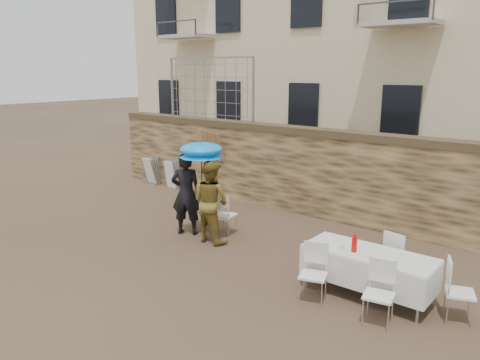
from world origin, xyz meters
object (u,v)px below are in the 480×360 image
Objects in this scene: table_chair_side at (460,291)px; chair_stack_right at (176,173)px; banquet_table at (369,254)px; soda_bottle at (354,244)px; couple_chair_right at (226,214)px; umbrella at (201,152)px; chair_stack_left at (157,169)px; man_suit at (186,194)px; couple_chair_left at (203,208)px; table_chair_front_left at (313,274)px; woman_dress at (211,202)px; table_chair_front_right at (379,294)px; table_chair_back at (398,257)px.

table_chair_side is 1.04× the size of chair_stack_right.
banquet_table is 0.30m from soda_bottle.
chair_stack_right is (-4.07, 2.29, -0.02)m from couple_chair_right.
table_chair_side is (5.49, -0.26, -1.44)m from umbrella.
table_chair_side is at bearing -16.46° from chair_stack_left.
man_suit is 2.06× the size of chair_stack_left.
couple_chair_left is 4.84m from chair_stack_left.
umbrella is 2.12× the size of table_chair_front_left.
table_chair_side is at bearing 8.88° from soda_bottle.
couple_chair_right is at bearing 61.12° from table_chair_side.
table_chair_front_left is at bearing 164.15° from woman_dress.
woman_dress is (0.75, 0.00, -0.05)m from man_suit.
soda_bottle is (3.54, -0.41, 0.01)m from woman_dress.
couple_chair_right reaches higher than chair_stack_right.
couple_chair_right is at bearing 135.53° from table_chair_front_left.
man_suit is 1.98× the size of couple_chair_left.
umbrella is 4.94m from table_chair_front_right.
man_suit is at bearing 30.52° from couple_chair_right.
table_chair_back is at bearing 157.82° from man_suit.
table_chair_front_left is (-0.60, -0.75, -0.25)m from banquet_table.
table_chair_front_right is at bearing 112.28° from table_chair_side.
banquet_table is 8.45m from chair_stack_right.
banquet_table is 2.19× the size of table_chair_side.
couple_chair_left is at bearing 151.08° from table_chair_front_right.
soda_bottle is 0.27× the size of table_chair_front_right.
soda_bottle reaches higher than chair_stack_left.
table_chair_front_left is 1.10m from table_chair_front_right.
table_chair_back is 1.39m from table_chair_side.
woman_dress is 1.87× the size of table_chair_side.
woman_dress is 1.87× the size of couple_chair_right.
man_suit is at bearing 174.53° from soda_bottle.
soda_bottle is at bearing -143.13° from banquet_table.
umbrella reaches higher than soda_bottle.
table_chair_back is (-0.30, 1.55, 0.00)m from table_chair_front_right.
table_chair_back reaches higher than banquet_table.
man_suit reaches higher than couple_chair_right.
table_chair_side is 10.59m from chair_stack_left.
table_chair_back is (3.94, 0.54, -0.42)m from woman_dress.
chair_stack_left is at bearing -32.40° from couple_chair_right.
umbrella is at bearing 15.57° from table_chair_back.
man_suit is 1.98× the size of table_chair_front_right.
table_chair_back is 1.04× the size of chair_stack_right.
umbrella is 5.68m from table_chair_side.
chair_stack_left is (-8.56, 3.25, -0.45)m from soda_bottle.
table_chair_back is (0.20, 0.80, -0.25)m from banquet_table.
chair_stack_left is (-10.16, 3.00, -0.02)m from table_chair_side.
woman_dress is at bearing 103.89° from couple_chair_left.
table_chair_front_left is (3.89, -1.01, -0.47)m from man_suit.
chair_stack_left is (-4.97, 2.29, -0.02)m from couple_chair_right.
man_suit is at bearing 176.67° from banquet_table.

